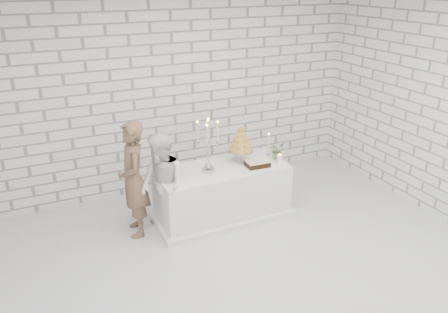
# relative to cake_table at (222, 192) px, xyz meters

# --- Properties ---
(ground) EXTENTS (6.00, 5.00, 0.01)m
(ground) POSITION_rel_cake_table_xyz_m (-0.24, -1.27, -0.38)
(ground) COLOR silver
(ground) RESTS_ON ground
(wall_back) EXTENTS (6.00, 0.01, 3.00)m
(wall_back) POSITION_rel_cake_table_xyz_m (-0.24, 1.23, 1.12)
(wall_back) COLOR white
(wall_back) RESTS_ON ground
(cake_table) EXTENTS (1.80, 0.80, 0.75)m
(cake_table) POSITION_rel_cake_table_xyz_m (0.00, 0.00, 0.00)
(cake_table) COLOR white
(cake_table) RESTS_ON ground
(groom) EXTENTS (0.43, 0.60, 1.56)m
(groom) POSITION_rel_cake_table_xyz_m (-1.20, 0.09, 0.40)
(groom) COLOR brown
(groom) RESTS_ON ground
(bride) EXTENTS (0.63, 0.75, 1.41)m
(bride) POSITION_rel_cake_table_xyz_m (-0.89, -0.10, 0.33)
(bride) COLOR white
(bride) RESTS_ON ground
(candelabra) EXTENTS (0.37, 0.37, 0.74)m
(candelabra) POSITION_rel_cake_table_xyz_m (-0.22, -0.03, 0.74)
(candelabra) COLOR #A3A2AD
(candelabra) RESTS_ON cake_table
(croquembouche) EXTENTS (0.35, 0.35, 0.54)m
(croquembouche) POSITION_rel_cake_table_xyz_m (0.33, 0.08, 0.65)
(croquembouche) COLOR #B77831
(croquembouche) RESTS_ON cake_table
(chocolate_cake) EXTENTS (0.32, 0.24, 0.08)m
(chocolate_cake) POSITION_rel_cake_table_xyz_m (0.46, -0.16, 0.42)
(chocolate_cake) COLOR black
(chocolate_cake) RESTS_ON cake_table
(pillar_candle) EXTENTS (0.09, 0.09, 0.12)m
(pillar_candle) POSITION_rel_cake_table_xyz_m (0.80, -0.20, 0.44)
(pillar_candle) COLOR white
(pillar_candle) RESTS_ON cake_table
(extra_taper) EXTENTS (0.06, 0.06, 0.32)m
(extra_taper) POSITION_rel_cake_table_xyz_m (0.80, 0.12, 0.54)
(extra_taper) COLOR beige
(extra_taper) RESTS_ON cake_table
(flowers) EXTENTS (0.28, 0.26, 0.25)m
(flowers) POSITION_rel_cake_table_xyz_m (0.85, -0.03, 0.50)
(flowers) COLOR #517C40
(flowers) RESTS_ON cake_table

